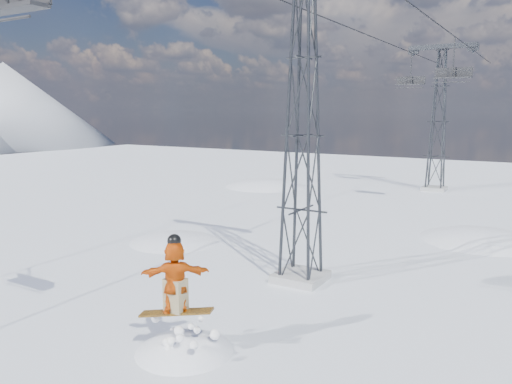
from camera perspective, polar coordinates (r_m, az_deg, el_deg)
ground at (r=13.70m, az=-13.68°, el=-18.86°), size 120.00×120.00×0.00m
snow_terrain at (r=36.34m, az=5.99°, el=-16.83°), size 39.00×37.00×22.00m
lift_tower_near at (r=18.29m, az=5.34°, el=6.34°), size 5.20×1.80×11.43m
lift_tower_far at (r=42.26m, az=20.10°, el=7.51°), size 5.20×1.80×11.43m
haul_cables at (r=29.42m, az=15.60°, el=17.70°), size 4.46×51.00×0.06m
lift_chair_mid at (r=34.10m, az=21.58°, el=12.44°), size 2.24×0.64×2.77m
lift_chair_far at (r=42.32m, az=17.24°, el=11.99°), size 2.21×0.63×2.74m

